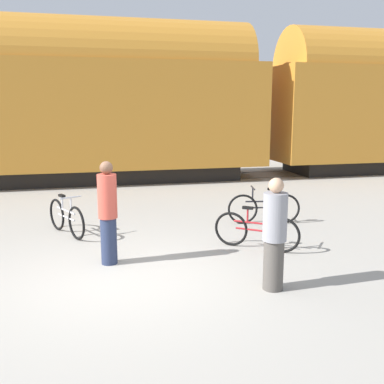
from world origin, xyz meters
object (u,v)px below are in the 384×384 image
(freight_train, at_px, (96,97))
(bicycle_black, at_px, (264,208))
(person_in_grey, at_px, (274,235))
(person_in_red, at_px, (108,213))
(bicycle_maroon, at_px, (256,231))
(bicycle_silver, at_px, (66,218))

(freight_train, xyz_separation_m, bicycle_black, (3.49, -7.01, -2.61))
(freight_train, distance_m, person_in_grey, 11.00)
(person_in_red, bearing_deg, freight_train, 6.32)
(bicycle_maroon, relative_size, bicycle_silver, 0.90)
(bicycle_black, height_order, person_in_red, person_in_red)
(bicycle_silver, bearing_deg, bicycle_black, -1.51)
(freight_train, distance_m, bicycle_silver, 7.42)
(freight_train, xyz_separation_m, bicycle_silver, (-0.91, -6.89, -2.60))
(bicycle_maroon, relative_size, bicycle_black, 0.82)
(bicycle_maroon, height_order, person_in_red, person_in_red)
(bicycle_black, xyz_separation_m, person_in_red, (-3.62, -1.88, 0.53))
(bicycle_silver, relative_size, person_in_red, 0.84)
(bicycle_black, relative_size, person_in_grey, 0.99)
(freight_train, height_order, person_in_grey, freight_train)
(freight_train, relative_size, person_in_grey, 22.17)
(freight_train, bearing_deg, person_in_grey, -78.42)
(bicycle_silver, distance_m, person_in_grey, 4.82)
(freight_train, xyz_separation_m, bicycle_maroon, (2.62, -8.73, -2.62))
(freight_train, height_order, bicycle_black, freight_train)
(bicycle_maroon, distance_m, person_in_grey, 1.96)
(bicycle_black, distance_m, person_in_grey, 3.83)
(bicycle_black, xyz_separation_m, bicycle_silver, (-4.40, 0.12, 0.00))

